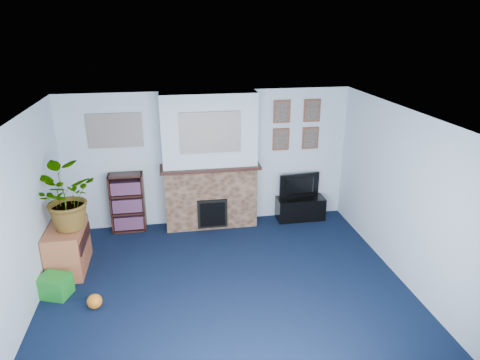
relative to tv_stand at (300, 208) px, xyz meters
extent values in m
cube|color=black|center=(-1.66, -2.03, -0.23)|extent=(5.00, 4.50, 0.01)
cube|color=white|center=(-1.66, -2.03, 2.17)|extent=(5.00, 4.50, 0.01)
cube|color=silver|center=(-1.66, 0.22, 0.97)|extent=(5.00, 0.04, 2.40)
cube|color=silver|center=(-1.66, -4.28, 0.97)|extent=(5.00, 0.04, 2.40)
cube|color=silver|center=(-4.16, -2.03, 0.97)|extent=(0.04, 4.50, 2.40)
cube|color=silver|center=(0.84, -2.03, 0.97)|extent=(0.04, 4.50, 2.40)
cube|color=brown|center=(-1.66, 0.02, 0.33)|extent=(1.60, 0.40, 1.10)
cube|color=brown|center=(-1.66, 0.02, 1.52)|extent=(1.60, 0.40, 1.30)
cube|color=brown|center=(-1.66, -0.01, 0.90)|extent=(1.72, 0.50, 0.05)
cube|color=brown|center=(-1.66, -0.19, 0.10)|extent=(0.52, 0.08, 0.52)
cube|color=brown|center=(-1.66, -0.23, 0.10)|extent=(0.44, 0.02, 0.44)
cube|color=gray|center=(-1.66, -0.19, 1.55)|extent=(1.00, 0.03, 0.68)
cube|color=gray|center=(-3.21, 0.21, 1.55)|extent=(0.90, 0.03, 0.58)
cube|color=brown|center=(-0.36, 0.20, 1.77)|extent=(0.30, 0.03, 0.40)
cube|color=brown|center=(0.19, 0.20, 1.77)|extent=(0.30, 0.03, 0.40)
cube|color=brown|center=(-0.36, 0.20, 1.27)|extent=(0.30, 0.03, 0.40)
cube|color=brown|center=(0.19, 0.20, 1.27)|extent=(0.30, 0.03, 0.40)
cube|color=black|center=(0.00, 0.00, 0.00)|extent=(0.88, 0.37, 0.42)
imported|color=black|center=(0.00, 0.02, 0.41)|extent=(0.78, 0.18, 0.44)
cube|color=black|center=(-3.11, 0.20, 0.30)|extent=(0.58, 0.02, 1.05)
cube|color=black|center=(-3.39, 0.07, 0.30)|extent=(0.03, 0.28, 1.05)
cube|color=black|center=(-2.84, 0.07, 0.30)|extent=(0.03, 0.28, 1.05)
cube|color=black|center=(-3.11, 0.07, -0.21)|extent=(0.56, 0.28, 0.03)
cube|color=black|center=(-3.11, 0.07, 0.12)|extent=(0.56, 0.28, 0.03)
cube|color=black|center=(-3.11, 0.07, 0.46)|extent=(0.56, 0.28, 0.03)
cube|color=black|center=(-3.11, 0.07, 0.81)|extent=(0.56, 0.28, 0.03)
cube|color=black|center=(-3.11, 0.06, -0.05)|extent=(0.50, 0.22, 0.24)
cube|color=black|center=(-3.11, 0.06, 0.28)|extent=(0.50, 0.22, 0.24)
cube|color=black|center=(-3.11, 0.06, 0.59)|extent=(0.50, 0.22, 0.22)
cube|color=#AC5B37|center=(-3.90, -1.08, 0.12)|extent=(0.49, 0.89, 0.69)
imported|color=#26661E|center=(-3.85, -1.13, 0.93)|extent=(1.03, 0.97, 0.92)
cube|color=gold|center=(-1.73, -0.03, 1.00)|extent=(0.09, 0.05, 0.13)
cylinder|color=#B2BFC6|center=(-1.38, -0.03, 1.01)|extent=(0.05, 0.05, 0.15)
sphere|color=gray|center=(-2.25, -0.03, 0.99)|extent=(0.12, 0.12, 0.12)
cylinder|color=orange|center=(-0.92, -0.03, 0.99)|extent=(0.05, 0.05, 0.11)
cube|color=#198C26|center=(-3.96, -1.75, -0.08)|extent=(0.46, 0.42, 0.30)
sphere|color=orange|center=(-3.41, -2.12, -0.14)|extent=(0.20, 0.20, 0.20)
cube|color=orange|center=(-3.96, -1.17, -0.11)|extent=(0.23, 0.23, 0.22)
cylinder|color=yellow|center=(-3.96, -1.28, -0.15)|extent=(0.35, 0.16, 0.20)
camera|label=1|loc=(-2.32, -6.98, 3.28)|focal=32.00mm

